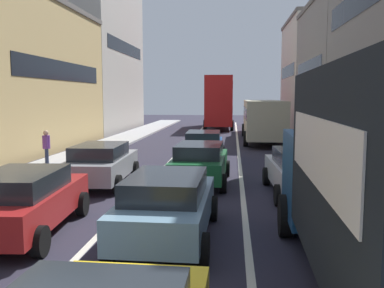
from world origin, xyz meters
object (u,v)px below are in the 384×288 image
(wagon_left_lane_second, at_px, (23,200))
(bus_mid_queue_primary, at_px, (263,117))
(sedan_right_lane_behind_truck, at_px, (301,171))
(sedan_centre_lane_second, at_px, (168,204))
(pedestrian_near_kerb, at_px, (46,146))
(hatchback_centre_lane_third, at_px, (200,162))
(sedan_left_lane_third, at_px, (101,163))
(coupe_centre_lane_fourth, at_px, (204,145))
(bus_far_queue_secondary, at_px, (219,100))

(wagon_left_lane_second, bearing_deg, bus_mid_queue_primary, -22.26)
(wagon_left_lane_second, bearing_deg, sedan_right_lane_behind_truck, -61.02)
(sedan_centre_lane_second, bearing_deg, pedestrian_near_kerb, 38.22)
(hatchback_centre_lane_third, xyz_separation_m, sedan_left_lane_third, (-3.53, -0.57, 0.00))
(wagon_left_lane_second, bearing_deg, pedestrian_near_kerb, 17.69)
(wagon_left_lane_second, distance_m, pedestrian_near_kerb, 9.86)
(bus_mid_queue_primary, relative_size, pedestrian_near_kerb, 6.34)
(sedan_left_lane_third, height_order, bus_mid_queue_primary, bus_mid_queue_primary)
(sedan_centre_lane_second, bearing_deg, coupe_centre_lane_fourth, 0.78)
(sedan_centre_lane_second, xyz_separation_m, coupe_centre_lane_fourth, (0.01, 11.38, 0.00))
(wagon_left_lane_second, height_order, bus_mid_queue_primary, bus_mid_queue_primary)
(sedan_left_lane_third, xyz_separation_m, sedan_right_lane_behind_truck, (6.92, -0.93, 0.00))
(bus_mid_queue_primary, bearing_deg, sedan_centre_lane_second, 170.86)
(coupe_centre_lane_fourth, distance_m, sedan_right_lane_behind_truck, 7.70)
(sedan_centre_lane_second, xyz_separation_m, bus_mid_queue_primary, (3.54, 21.01, 0.96))
(coupe_centre_lane_fourth, bearing_deg, sedan_centre_lane_second, 178.71)
(hatchback_centre_lane_third, bearing_deg, sedan_right_lane_behind_truck, -112.33)
(sedan_centre_lane_second, distance_m, coupe_centre_lane_fourth, 11.38)
(sedan_left_lane_third, height_order, bus_far_queue_secondary, bus_far_queue_secondary)
(sedan_centre_lane_second, relative_size, wagon_left_lane_second, 0.98)
(wagon_left_lane_second, xyz_separation_m, hatchback_centre_lane_third, (3.63, 6.06, 0.00))
(coupe_centre_lane_fourth, distance_m, pedestrian_near_kerb, 7.37)
(wagon_left_lane_second, bearing_deg, hatchback_centre_lane_third, -34.94)
(hatchback_centre_lane_third, distance_m, sedan_right_lane_behind_truck, 3.71)
(coupe_centre_lane_fourth, xyz_separation_m, bus_far_queue_secondary, (0.02, 21.82, 2.03))
(bus_far_queue_secondary, bearing_deg, sedan_left_lane_third, 171.90)
(sedan_right_lane_behind_truck, distance_m, bus_mid_queue_primary, 16.45)
(sedan_right_lane_behind_truck, bearing_deg, wagon_left_lane_second, 120.44)
(sedan_left_lane_third, height_order, coupe_centre_lane_fourth, same)
(sedan_left_lane_third, xyz_separation_m, coupe_centre_lane_fourth, (3.30, 5.86, 0.00))
(sedan_right_lane_behind_truck, distance_m, bus_far_queue_secondary, 28.91)
(coupe_centre_lane_fourth, bearing_deg, bus_mid_queue_primary, -21.34)
(sedan_centre_lane_second, height_order, sedan_left_lane_third, same)
(wagon_left_lane_second, height_order, sedan_right_lane_behind_truck, same)
(pedestrian_near_kerb, bearing_deg, bus_mid_queue_primary, 20.32)
(sedan_left_lane_third, xyz_separation_m, bus_far_queue_secondary, (3.32, 27.68, 2.03))
(sedan_left_lane_third, bearing_deg, hatchback_centre_lane_third, -82.80)
(sedan_centre_lane_second, xyz_separation_m, sedan_left_lane_third, (-3.28, 5.52, 0.00))
(sedan_centre_lane_second, bearing_deg, sedan_left_lane_third, 31.59)
(coupe_centre_lane_fourth, relative_size, bus_far_queue_secondary, 0.41)
(sedan_left_lane_third, bearing_deg, coupe_centre_lane_fourth, -31.35)
(bus_far_queue_secondary, bearing_deg, pedestrian_near_kerb, 162.35)
(sedan_right_lane_behind_truck, xyz_separation_m, bus_mid_queue_primary, (-0.10, 16.42, 0.96))
(hatchback_centre_lane_third, height_order, sedan_left_lane_third, same)
(wagon_left_lane_second, height_order, coupe_centre_lane_fourth, same)
(sedan_centre_lane_second, bearing_deg, bus_mid_queue_primary, -8.72)
(sedan_centre_lane_second, xyz_separation_m, pedestrian_near_kerb, (-7.02, 9.20, 0.15))
(sedan_right_lane_behind_truck, relative_size, bus_mid_queue_primary, 0.42)
(sedan_centre_lane_second, relative_size, coupe_centre_lane_fourth, 1.00)
(hatchback_centre_lane_third, relative_size, coupe_centre_lane_fourth, 1.00)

